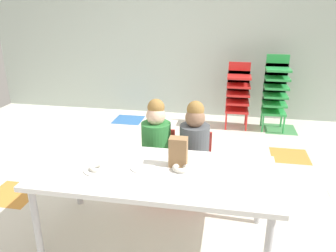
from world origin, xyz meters
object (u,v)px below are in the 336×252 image
at_px(kid_chair_green_stack, 275,89).
at_px(donut_powdered_loose, 181,168).
at_px(seated_child_middle_seat, 194,142).
at_px(paper_plate_center_table, 143,168).
at_px(paper_plate_near_edge, 96,170).
at_px(craft_table, 155,176).
at_px(kid_chair_red_stack, 238,92).
at_px(seated_child_near_camera, 156,139).
at_px(paper_bag_brown, 178,152).
at_px(donut_powdered_on_plate, 96,168).

xyz_separation_m(kid_chair_green_stack, donut_powdered_loose, (-0.94, -2.57, 0.02)).
height_order(seated_child_middle_seat, paper_plate_center_table, seated_child_middle_seat).
bearing_deg(paper_plate_near_edge, craft_table, 10.54).
relative_size(kid_chair_red_stack, kid_chair_green_stack, 0.88).
bearing_deg(seated_child_near_camera, donut_powdered_loose, -62.39).
relative_size(kid_chair_green_stack, paper_bag_brown, 4.73).
xyz_separation_m(craft_table, kid_chair_red_stack, (0.61, 2.61, -0.01)).
bearing_deg(craft_table, donut_powdered_on_plate, -169.46).
xyz_separation_m(paper_bag_brown, donut_powdered_on_plate, (-0.56, -0.18, -0.09)).
relative_size(seated_child_near_camera, paper_plate_near_edge, 5.10).
xyz_separation_m(craft_table, seated_child_near_camera, (-0.13, 0.62, 0.03)).
bearing_deg(seated_child_near_camera, kid_chair_red_stack, 69.55).
bearing_deg(paper_plate_center_table, donut_powdered_on_plate, -162.89).
height_order(seated_child_near_camera, paper_plate_near_edge, seated_child_near_camera).
height_order(seated_child_near_camera, donut_powdered_on_plate, seated_child_near_camera).
relative_size(paper_plate_center_table, donut_powdered_on_plate, 1.81).
relative_size(craft_table, donut_powdered_on_plate, 17.18).
xyz_separation_m(seated_child_near_camera, donut_powdered_on_plate, (-0.28, -0.70, 0.04)).
xyz_separation_m(craft_table, paper_plate_near_edge, (-0.41, -0.08, 0.05)).
distance_m(paper_plate_near_edge, paper_plate_center_table, 0.33).
height_order(paper_bag_brown, paper_plate_center_table, paper_bag_brown).
bearing_deg(seated_child_middle_seat, donut_powdered_loose, -93.65).
height_order(craft_table, kid_chair_red_stack, kid_chair_red_stack).
xyz_separation_m(craft_table, kid_chair_green_stack, (1.12, 2.61, 0.05)).
bearing_deg(donut_powdered_loose, paper_plate_near_edge, -168.99).
height_order(seated_child_near_camera, donut_powdered_loose, seated_child_near_camera).
bearing_deg(craft_table, seated_child_near_camera, 101.67).
bearing_deg(seated_child_near_camera, paper_bag_brown, -61.87).
height_order(kid_chair_green_stack, donut_powdered_on_plate, kid_chair_green_stack).
relative_size(craft_table, seated_child_middle_seat, 1.86).
bearing_deg(seated_child_middle_seat, kid_chair_green_stack, 65.57).
relative_size(paper_bag_brown, donut_powdered_loose, 1.80).
xyz_separation_m(paper_plate_near_edge, donut_powdered_loose, (0.59, 0.11, 0.01)).
relative_size(kid_chair_red_stack, paper_bag_brown, 4.18).
height_order(seated_child_middle_seat, kid_chair_red_stack, seated_child_middle_seat).
distance_m(seated_child_middle_seat, paper_bag_brown, 0.54).
bearing_deg(seated_child_near_camera, donut_powdered_on_plate, -112.15).
height_order(paper_bag_brown, paper_plate_near_edge, paper_bag_brown).
height_order(kid_chair_green_stack, paper_bag_brown, kid_chair_green_stack).
height_order(paper_bag_brown, donut_powdered_on_plate, paper_bag_brown).
bearing_deg(kid_chair_green_stack, seated_child_near_camera, -122.03).
bearing_deg(kid_chair_red_stack, kid_chair_green_stack, 0.02).
xyz_separation_m(paper_bag_brown, donut_powdered_loose, (0.03, -0.07, -0.09)).
bearing_deg(kid_chair_red_stack, craft_table, -103.24).
distance_m(kid_chair_green_stack, paper_bag_brown, 2.69).
bearing_deg(donut_powdered_on_plate, paper_bag_brown, 17.94).
relative_size(craft_table, paper_bag_brown, 7.76).
relative_size(paper_bag_brown, donut_powdered_on_plate, 2.21).
bearing_deg(craft_table, kid_chair_red_stack, 76.76).
bearing_deg(paper_plate_center_table, seated_child_middle_seat, 62.69).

